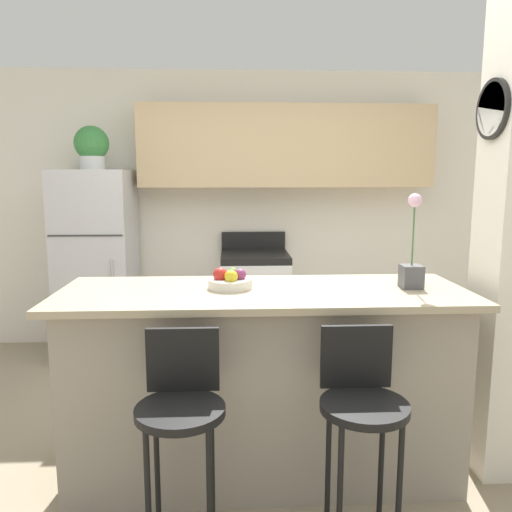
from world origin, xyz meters
TOP-DOWN VIEW (x-y plane):
  - ground_plane at (0.00, 0.00)m, footprint 14.00×14.00m
  - wall_back at (0.14, 2.18)m, footprint 5.60×0.38m
  - counter_bar at (0.00, 0.00)m, footprint 2.10×0.75m
  - refrigerator at (-1.34, 1.88)m, footprint 0.63×0.67m
  - stove_range at (0.04, 1.91)m, footprint 0.60×0.63m
  - bar_stool_left at (-0.37, -0.57)m, footprint 0.37×0.37m
  - bar_stool_right at (0.37, -0.57)m, footprint 0.37×0.37m
  - potted_plant_on_fridge at (-1.34, 1.88)m, footprint 0.29×0.29m
  - orchid_vase at (0.77, 0.01)m, footprint 0.11×0.11m
  - fruit_bowl at (-0.17, 0.04)m, footprint 0.23×0.23m

SIDE VIEW (x-z plane):
  - ground_plane at x=0.00m, z-range 0.00..0.00m
  - stove_range at x=0.04m, z-range -0.07..1.00m
  - counter_bar at x=0.00m, z-range 0.00..1.02m
  - bar_stool_left at x=-0.37m, z-range 0.16..1.12m
  - bar_stool_right at x=0.37m, z-range 0.16..1.12m
  - refrigerator at x=-1.34m, z-range 0.00..1.65m
  - fruit_bowl at x=-0.17m, z-range 1.00..1.11m
  - orchid_vase at x=0.77m, z-range 0.91..1.40m
  - wall_back at x=0.14m, z-range 0.24..2.79m
  - potted_plant_on_fridge at x=-1.34m, z-range 1.66..2.03m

